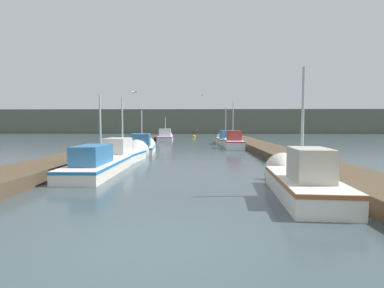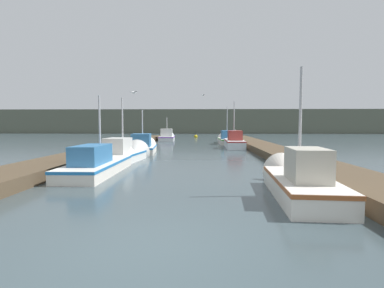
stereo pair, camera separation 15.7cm
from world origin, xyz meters
TOP-DOWN VIEW (x-y plane):
  - ground_plane at (0.00, 0.00)m, footprint 200.00×200.00m
  - dock_left at (-5.66, 16.00)m, footprint 2.24×40.00m
  - dock_right at (5.66, 16.00)m, footprint 2.24×40.00m
  - distant_shore_ridge at (0.00, 65.12)m, footprint 120.00×16.00m
  - fishing_boat_0 at (3.68, 3.99)m, footprint 1.78×5.03m
  - fishing_boat_1 at (-3.39, 8.16)m, footprint 1.65×6.38m
  - fishing_boat_2 at (-3.39, 11.85)m, footprint 2.15×4.69m
  - fishing_boat_3 at (-3.32, 16.57)m, footprint 2.12×4.81m
  - fishing_boat_4 at (3.65, 21.49)m, footprint 1.57×6.45m
  - fishing_boat_5 at (3.48, 26.76)m, footprint 1.73×6.22m
  - fishing_boat_6 at (-3.41, 32.03)m, footprint 2.07×5.53m
  - mooring_piling_0 at (-4.50, 19.64)m, footprint 0.26×0.26m
  - mooring_piling_1 at (4.39, 27.72)m, footprint 0.31×0.31m
  - channel_buoy at (-0.03, 39.40)m, footprint 0.53×0.53m
  - seagull_lead at (-2.48, 10.14)m, footprint 0.47×0.47m
  - seagull_1 at (1.01, 24.71)m, footprint 0.31×0.56m

SIDE VIEW (x-z plane):
  - ground_plane at x=0.00m, z-range 0.00..0.00m
  - channel_buoy at x=-0.03m, z-range -0.36..0.67m
  - dock_left at x=-5.66m, z-range 0.00..0.45m
  - dock_right at x=5.66m, z-range 0.00..0.45m
  - fishing_boat_1 at x=-3.39m, z-range -1.49..2.24m
  - fishing_boat_2 at x=-3.39m, z-range -1.64..2.40m
  - fishing_boat_3 at x=-3.32m, z-range -1.39..2.20m
  - fishing_boat_6 at x=-3.41m, z-range -1.28..2.13m
  - fishing_boat_0 at x=3.68m, z-range -1.59..2.45m
  - fishing_boat_5 at x=3.48m, z-range -1.70..2.57m
  - fishing_boat_4 at x=3.65m, z-range -1.68..2.63m
  - mooring_piling_0 at x=-4.50m, z-range 0.01..1.06m
  - mooring_piling_1 at x=4.39m, z-range 0.01..1.39m
  - distant_shore_ridge at x=0.00m, z-range 0.00..5.04m
  - seagull_lead at x=-2.48m, z-range 3.54..3.66m
  - seagull_1 at x=1.01m, z-range 4.77..4.89m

